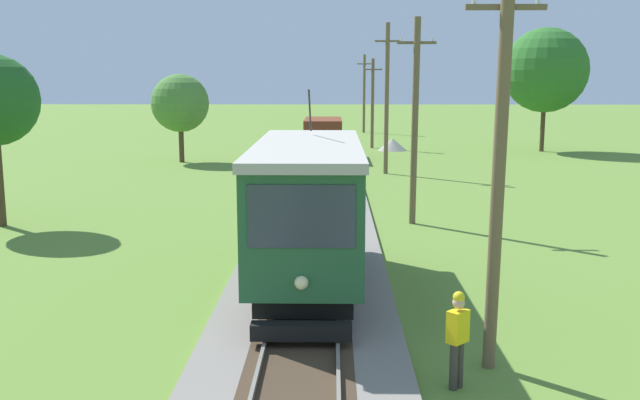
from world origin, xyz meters
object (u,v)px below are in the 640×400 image
utility_pole_near_tram (499,166)px  tree_right_far (546,70)px  utility_pole_distant (372,102)px  gravel_pile (392,144)px  freight_car (323,135)px  track_worker (457,335)px  utility_pole_mid (415,120)px  red_tram (308,208)px  utility_pole_horizon (364,93)px  utility_pole_far (387,98)px  tree_right_near (180,103)px

utility_pole_near_tram → tree_right_far: 41.12m
utility_pole_distant → gravel_pile: (1.40, -1.75, -2.97)m
freight_car → track_worker: (2.81, -35.14, -0.57)m
utility_pole_distant → track_worker: 42.30m
utility_pole_near_tram → track_worker: 3.09m
utility_pole_mid → red_tram: bearing=-112.9°
red_tram → utility_pole_horizon: size_ratio=1.16×
utility_pole_distant → freight_car: bearing=-116.9°
gravel_pile → utility_pole_near_tram: bearing=-92.0°
tree_right_far → utility_pole_near_tram: bearing=-107.2°
utility_pole_far → utility_pole_horizon: 28.76m
utility_pole_near_tram → utility_pole_horizon: (0.00, 55.97, -0.10)m
utility_pole_horizon → gravel_pile: utility_pole_horizon is taller
utility_pole_horizon → red_tram: bearing=-94.0°
track_worker → utility_pole_horizon: bearing=-44.4°
red_tram → tree_right_near: size_ratio=1.55×
freight_car → tree_right_far: tree_right_far is taller
red_tram → utility_pole_mid: utility_pole_mid is taller
red_tram → track_worker: red_tram is taller
gravel_pile → freight_car: bearing=-133.1°
utility_pole_horizon → utility_pole_far: bearing=-90.0°
utility_pole_far → gravel_pile: utility_pole_far is taller
utility_pole_distant → tree_right_far: tree_right_far is taller
red_tram → utility_pole_distant: 36.76m
utility_pole_far → tree_right_near: utility_pole_far is taller
tree_right_far → tree_right_near: bearing=-164.4°
utility_pole_distant → tree_right_far: 12.54m
red_tram → utility_pole_far: utility_pole_far is taller
gravel_pile → tree_right_far: (10.72, -0.42, 5.32)m
utility_pole_far → track_worker: 28.21m
freight_car → utility_pole_far: 8.42m
gravel_pile → tree_right_near: (-13.93, -7.30, 3.25)m
freight_car → utility_pole_mid: (3.59, -20.98, 2.29)m
red_tram → utility_pole_horizon: bearing=86.0°
freight_car → utility_pole_horizon: 22.03m
freight_car → tree_right_far: bearing=17.3°
utility_pole_horizon → freight_car: bearing=-99.4°
red_tram → gravel_pile: size_ratio=4.05×
track_worker → tree_right_far: tree_right_far is taller
utility_pole_mid → utility_pole_far: utility_pole_far is taller
track_worker → tree_right_near: (-11.74, 33.17, 2.72)m
utility_pole_far → gravel_pile: size_ratio=3.92×
red_tram → gravel_pile: red_tram is taller
utility_pole_mid → utility_pole_distant: size_ratio=1.13×
red_tram → utility_pole_horizon: (3.59, 51.12, 1.57)m
utility_pole_mid → tree_right_far: size_ratio=0.86×
utility_pole_distant → utility_pole_horizon: 14.55m
red_tram → freight_car: size_ratio=1.64×
gravel_pile → utility_pole_horizon: bearing=94.9°
utility_pole_near_tram → tree_right_far: tree_right_far is taller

